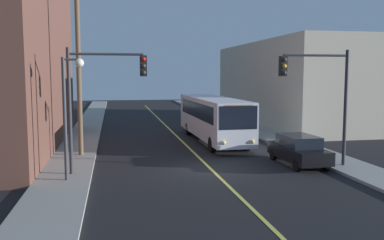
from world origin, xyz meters
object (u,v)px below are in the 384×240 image
parked_car_black (298,149)px  street_lamp_left (69,100)px  city_bus (213,117)px  traffic_signal_left_corner (102,87)px  utility_pole_near (78,45)px  traffic_signal_right_corner (319,86)px

parked_car_black → street_lamp_left: 12.21m
city_bus → traffic_signal_left_corner: traffic_signal_left_corner is taller
utility_pole_near → traffic_signal_right_corner: 13.62m
city_bus → street_lamp_left: (-9.03, -10.32, 1.92)m
city_bus → street_lamp_left: bearing=-131.2°
utility_pole_near → city_bus: bearing=25.2°
city_bus → utility_pole_near: utility_pole_near is taller
city_bus → traffic_signal_right_corner: (3.21, -9.74, 2.49)m
parked_car_black → street_lamp_left: (-11.74, -1.67, 2.90)m
parked_car_black → utility_pole_near: bearing=159.6°
street_lamp_left → traffic_signal_right_corner: bearing=2.7°
parked_car_black → traffic_signal_left_corner: traffic_signal_left_corner is taller
city_bus → traffic_signal_right_corner: traffic_signal_right_corner is taller
city_bus → utility_pole_near: bearing=-154.8°
city_bus → utility_pole_near: size_ratio=1.03×
city_bus → traffic_signal_left_corner: bearing=-129.9°
utility_pole_near → traffic_signal_right_corner: bearing=-24.1°
traffic_signal_left_corner → street_lamp_left: traffic_signal_left_corner is taller
traffic_signal_right_corner → utility_pole_near: bearing=155.9°
traffic_signal_left_corner → street_lamp_left: (-1.42, -1.20, -0.56)m
utility_pole_near → parked_car_black: bearing=-20.4°
parked_car_black → traffic_signal_right_corner: traffic_signal_right_corner is taller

